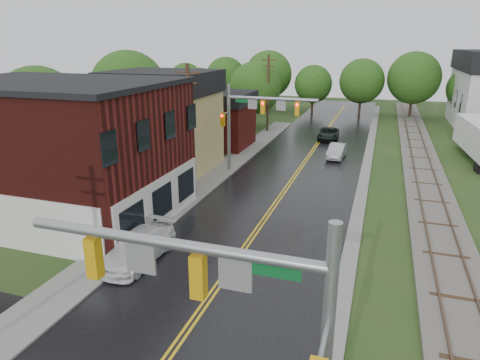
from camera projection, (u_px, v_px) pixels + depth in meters
The scene contains 18 objects.
main_road at pixel (301, 167), 37.24m from camera, with size 10.00×90.00×0.02m, color black.
curb_right at pixel (368, 158), 40.13m from camera, with size 0.80×70.00×0.12m, color gray.
sidewalk_left at pixel (214, 177), 34.59m from camera, with size 2.40×50.00×0.12m, color gray.
brick_building at pixel (57, 149), 26.17m from camera, with size 14.30×10.30×8.30m.
yellow_house at pixel (164, 132), 35.94m from camera, with size 8.00×7.00×6.40m, color tan.
darkred_building at pixel (215, 125), 44.07m from camera, with size 7.00×6.00×4.40m, color #3F0F0C.
railroad at pixel (421, 161), 38.72m from camera, with size 3.20×80.00×0.30m.
traffic_signal_near at pixel (231, 303), 9.40m from camera, with size 7.34×0.30×7.20m.
traffic_signal_far at pixel (254, 113), 34.04m from camera, with size 7.34×0.43×7.20m.
utility_pole_b at pixel (189, 125), 30.60m from camera, with size 1.80×0.28×9.00m.
utility_pole_c at pixel (268, 92), 50.45m from camera, with size 1.80×0.28×9.00m.
tree_left_a at pixel (40, 111), 34.31m from camera, with size 6.80×6.80×8.67m.
tree_left_b at pixel (130, 91), 42.54m from camera, with size 7.60×7.60×9.69m.
tree_left_c at pixel (199, 96), 48.93m from camera, with size 6.00×6.00×7.65m.
tree_left_e at pixel (256, 89), 52.75m from camera, with size 6.40×6.40×8.16m.
suv_dark at pixel (328, 134), 47.48m from camera, with size 2.16×4.69×1.30m, color black.
sedan_silver at pixel (337, 151), 39.96m from camera, with size 1.39×3.98×1.31m, color #A4A5A9.
pickup_white at pixel (138, 247), 21.17m from camera, with size 2.04×5.02×1.46m, color white.
Camera 1 is at (6.23, -5.62, 10.45)m, focal length 32.00 mm.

